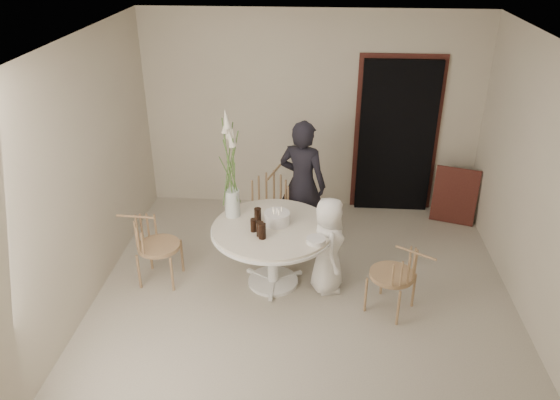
# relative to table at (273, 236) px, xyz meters

# --- Properties ---
(ground) EXTENTS (4.50, 4.50, 0.00)m
(ground) POSITION_rel_table_xyz_m (0.35, -0.25, -0.62)
(ground) COLOR #BBB5A0
(ground) RESTS_ON ground
(room_shell) EXTENTS (4.50, 4.50, 4.50)m
(room_shell) POSITION_rel_table_xyz_m (0.35, -0.25, 1.00)
(room_shell) COLOR white
(room_shell) RESTS_ON ground
(doorway) EXTENTS (1.00, 0.10, 2.10)m
(doorway) POSITION_rel_table_xyz_m (1.50, 1.94, 0.43)
(doorway) COLOR black
(doorway) RESTS_ON ground
(door_trim) EXTENTS (1.12, 0.03, 2.22)m
(door_trim) POSITION_rel_table_xyz_m (1.50, 1.98, 0.49)
(door_trim) COLOR #56231D
(door_trim) RESTS_ON ground
(table) EXTENTS (1.33, 1.33, 0.73)m
(table) POSITION_rel_table_xyz_m (0.00, 0.00, 0.00)
(table) COLOR white
(table) RESTS_ON ground
(picture_frame) EXTENTS (0.60, 0.33, 0.76)m
(picture_frame) POSITION_rel_table_xyz_m (2.30, 1.61, -0.24)
(picture_frame) COLOR #56231D
(picture_frame) RESTS_ON ground
(chair_far) EXTENTS (0.60, 0.63, 0.93)m
(chair_far) POSITION_rel_table_xyz_m (-0.11, 0.90, -0.02)
(chair_far) COLOR #A6785A
(chair_far) RESTS_ON ground
(chair_right) EXTENTS (0.60, 0.59, 0.80)m
(chair_right) POSITION_rel_table_xyz_m (1.35, -0.43, -0.10)
(chair_right) COLOR #A6785A
(chair_right) RESTS_ON ground
(chair_left) EXTENTS (0.51, 0.48, 0.82)m
(chair_left) POSITION_rel_table_xyz_m (-1.38, -0.02, -0.09)
(chair_left) COLOR #A6785A
(chair_left) RESTS_ON ground
(girl) EXTENTS (0.68, 0.56, 1.62)m
(girl) POSITION_rel_table_xyz_m (0.28, 0.91, 0.19)
(girl) COLOR black
(girl) RESTS_ON ground
(boy) EXTENTS (0.42, 0.58, 1.11)m
(boy) POSITION_rel_table_xyz_m (0.60, -0.05, -0.06)
(boy) COLOR white
(boy) RESTS_ON ground
(birthday_cake) EXTENTS (0.28, 0.28, 0.18)m
(birthday_cake) POSITION_rel_table_xyz_m (0.04, 0.07, 0.18)
(birthday_cake) COLOR silver
(birthday_cake) RESTS_ON table
(cola_tumbler_a) EXTENTS (0.08, 0.08, 0.16)m
(cola_tumbler_a) POSITION_rel_table_xyz_m (-0.11, -0.20, 0.20)
(cola_tumbler_a) COLOR black
(cola_tumbler_a) RESTS_ON table
(cola_tumbler_b) EXTENTS (0.09, 0.09, 0.17)m
(cola_tumbler_b) POSITION_rel_table_xyz_m (-0.09, -0.25, 0.20)
(cola_tumbler_b) COLOR black
(cola_tumbler_b) RESTS_ON table
(cola_tumbler_c) EXTENTS (0.07, 0.07, 0.14)m
(cola_tumbler_c) POSITION_rel_table_xyz_m (-0.19, -0.11, 0.19)
(cola_tumbler_c) COLOR black
(cola_tumbler_c) RESTS_ON table
(cola_tumbler_d) EXTENTS (0.09, 0.09, 0.17)m
(cola_tumbler_d) POSITION_rel_table_xyz_m (-0.17, 0.08, 0.20)
(cola_tumbler_d) COLOR black
(cola_tumbler_d) RESTS_ON table
(plate_stack) EXTENTS (0.21, 0.21, 0.05)m
(plate_stack) POSITION_rel_table_xyz_m (0.47, -0.29, 0.14)
(plate_stack) COLOR white
(plate_stack) RESTS_ON table
(flower_vase) EXTENTS (0.17, 0.17, 1.23)m
(flower_vase) POSITION_rel_table_xyz_m (-0.46, 0.22, 0.62)
(flower_vase) COLOR silver
(flower_vase) RESTS_ON table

